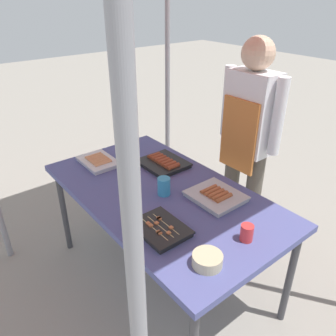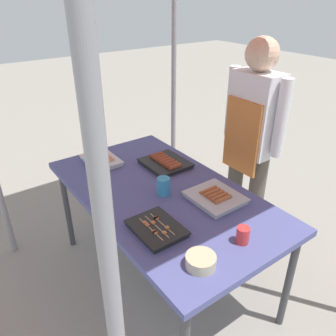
{
  "view_description": "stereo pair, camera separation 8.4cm",
  "coord_description": "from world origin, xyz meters",
  "px_view_note": "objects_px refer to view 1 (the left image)",
  "views": [
    {
      "loc": [
        1.43,
        -1.09,
        1.88
      ],
      "look_at": [
        0.0,
        0.05,
        0.9
      ],
      "focal_mm": 36.04,
      "sensor_mm": 36.0,
      "label": 1
    },
    {
      "loc": [
        1.48,
        -1.02,
        1.88
      ],
      "look_at": [
        0.0,
        0.05,
        0.9
      ],
      "focal_mm": 36.04,
      "sensor_mm": 36.0,
      "label": 2
    }
  ],
  "objects_px": {
    "stall_table": "(162,198)",
    "drink_cup_near_edge": "(164,186)",
    "tray_meat_skewers": "(160,229)",
    "condiment_bowl": "(207,260)",
    "vendor_woman": "(248,133)",
    "tray_spring_rolls": "(98,161)",
    "tray_pork_links": "(216,196)",
    "tray_grilled_sausages": "(163,163)",
    "drink_cup_by_wok": "(247,233)"
  },
  "relations": [
    {
      "from": "stall_table",
      "to": "drink_cup_near_edge",
      "type": "height_order",
      "value": "drink_cup_near_edge"
    },
    {
      "from": "tray_pork_links",
      "to": "tray_spring_rolls",
      "type": "relative_size",
      "value": 1.02
    },
    {
      "from": "condiment_bowl",
      "to": "vendor_woman",
      "type": "distance_m",
      "value": 1.18
    },
    {
      "from": "drink_cup_near_edge",
      "to": "drink_cup_by_wok",
      "type": "distance_m",
      "value": 0.6
    },
    {
      "from": "vendor_woman",
      "to": "tray_pork_links",
      "type": "bearing_deg",
      "value": 113.51
    },
    {
      "from": "stall_table",
      "to": "vendor_woman",
      "type": "relative_size",
      "value": 0.99
    },
    {
      "from": "drink_cup_near_edge",
      "to": "vendor_woman",
      "type": "height_order",
      "value": "vendor_woman"
    },
    {
      "from": "tray_meat_skewers",
      "to": "tray_pork_links",
      "type": "distance_m",
      "value": 0.45
    },
    {
      "from": "tray_spring_rolls",
      "to": "condiment_bowl",
      "type": "relative_size",
      "value": 2.13
    },
    {
      "from": "tray_grilled_sausages",
      "to": "vendor_woman",
      "type": "relative_size",
      "value": 0.2
    },
    {
      "from": "stall_table",
      "to": "tray_grilled_sausages",
      "type": "xyz_separation_m",
      "value": [
        -0.27,
        0.22,
        0.07
      ]
    },
    {
      "from": "stall_table",
      "to": "drink_cup_near_edge",
      "type": "bearing_deg",
      "value": -14.7
    },
    {
      "from": "tray_grilled_sausages",
      "to": "drink_cup_by_wok",
      "type": "bearing_deg",
      "value": -10.5
    },
    {
      "from": "condiment_bowl",
      "to": "drink_cup_by_wok",
      "type": "distance_m",
      "value": 0.28
    },
    {
      "from": "condiment_bowl",
      "to": "drink_cup_near_edge",
      "type": "height_order",
      "value": "drink_cup_near_edge"
    },
    {
      "from": "tray_pork_links",
      "to": "drink_cup_near_edge",
      "type": "bearing_deg",
      "value": -137.59
    },
    {
      "from": "tray_spring_rolls",
      "to": "tray_grilled_sausages",
      "type": "bearing_deg",
      "value": 47.98
    },
    {
      "from": "drink_cup_near_edge",
      "to": "drink_cup_by_wok",
      "type": "relative_size",
      "value": 1.26
    },
    {
      "from": "drink_cup_near_edge",
      "to": "condiment_bowl",
      "type": "bearing_deg",
      "value": -19.69
    },
    {
      "from": "tray_spring_rolls",
      "to": "tray_pork_links",
      "type": "bearing_deg",
      "value": 21.51
    },
    {
      "from": "vendor_woman",
      "to": "tray_grilled_sausages",
      "type": "bearing_deg",
      "value": 61.92
    },
    {
      "from": "tray_spring_rolls",
      "to": "vendor_woman",
      "type": "distance_m",
      "value": 1.1
    },
    {
      "from": "tray_pork_links",
      "to": "vendor_woman",
      "type": "distance_m",
      "value": 0.64
    },
    {
      "from": "stall_table",
      "to": "vendor_woman",
      "type": "distance_m",
      "value": 0.81
    },
    {
      "from": "tray_meat_skewers",
      "to": "drink_cup_by_wok",
      "type": "bearing_deg",
      "value": 42.79
    },
    {
      "from": "tray_pork_links",
      "to": "drink_cup_by_wok",
      "type": "relative_size",
      "value": 3.46
    },
    {
      "from": "tray_grilled_sausages",
      "to": "condiment_bowl",
      "type": "xyz_separation_m",
      "value": [
        0.9,
        -0.44,
        0.01
      ]
    },
    {
      "from": "tray_grilled_sausages",
      "to": "tray_meat_skewers",
      "type": "distance_m",
      "value": 0.74
    },
    {
      "from": "stall_table",
      "to": "tray_spring_rolls",
      "type": "height_order",
      "value": "tray_spring_rolls"
    },
    {
      "from": "tray_meat_skewers",
      "to": "vendor_woman",
      "type": "bearing_deg",
      "value": 105.57
    },
    {
      "from": "tray_spring_rolls",
      "to": "drink_cup_by_wok",
      "type": "bearing_deg",
      "value": 8.6
    },
    {
      "from": "tray_meat_skewers",
      "to": "tray_pork_links",
      "type": "height_order",
      "value": "tray_pork_links"
    },
    {
      "from": "tray_spring_rolls",
      "to": "drink_cup_near_edge",
      "type": "relative_size",
      "value": 2.69
    },
    {
      "from": "tray_pork_links",
      "to": "tray_spring_rolls",
      "type": "distance_m",
      "value": 0.92
    },
    {
      "from": "tray_spring_rolls",
      "to": "drink_cup_by_wok",
      "type": "xyz_separation_m",
      "value": [
        1.22,
        0.18,
        0.02
      ]
    },
    {
      "from": "tray_meat_skewers",
      "to": "tray_spring_rolls",
      "type": "xyz_separation_m",
      "value": [
        -0.89,
        0.12,
        0.0
      ]
    },
    {
      "from": "stall_table",
      "to": "tray_grilled_sausages",
      "type": "bearing_deg",
      "value": 140.66
    },
    {
      "from": "condiment_bowl",
      "to": "stall_table",
      "type": "bearing_deg",
      "value": 160.57
    },
    {
      "from": "tray_grilled_sausages",
      "to": "vendor_woman",
      "type": "height_order",
      "value": "vendor_woman"
    },
    {
      "from": "tray_meat_skewers",
      "to": "tray_spring_rolls",
      "type": "height_order",
      "value": "tray_spring_rolls"
    },
    {
      "from": "vendor_woman",
      "to": "condiment_bowl",
      "type": "bearing_deg",
      "value": 121.57
    },
    {
      "from": "stall_table",
      "to": "tray_meat_skewers",
      "type": "distance_m",
      "value": 0.4
    },
    {
      "from": "drink_cup_by_wok",
      "to": "vendor_woman",
      "type": "xyz_separation_m",
      "value": [
        -0.61,
        0.72,
        0.16
      ]
    },
    {
      "from": "condiment_bowl",
      "to": "vendor_woman",
      "type": "height_order",
      "value": "vendor_woman"
    },
    {
      "from": "stall_table",
      "to": "tray_meat_skewers",
      "type": "bearing_deg",
      "value": -38.76
    },
    {
      "from": "tray_meat_skewers",
      "to": "condiment_bowl",
      "type": "relative_size",
      "value": 2.05
    },
    {
      "from": "vendor_woman",
      "to": "tray_spring_rolls",
      "type": "bearing_deg",
      "value": 55.91
    },
    {
      "from": "drink_cup_near_edge",
      "to": "stall_table",
      "type": "bearing_deg",
      "value": 165.3
    },
    {
      "from": "tray_grilled_sausages",
      "to": "tray_pork_links",
      "type": "distance_m",
      "value": 0.54
    },
    {
      "from": "condiment_bowl",
      "to": "drink_cup_by_wok",
      "type": "height_order",
      "value": "drink_cup_by_wok"
    }
  ]
}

